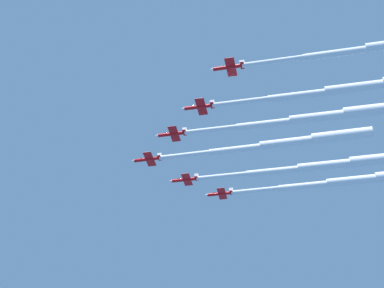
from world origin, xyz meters
TOP-DOWN VIEW (x-y plane):
  - jet_lead at (30.79, 6.65)m, footprint 77.27×8.68m
  - jet_port_inner at (41.20, -3.77)m, footprint 76.55×9.40m
  - jet_starboard_inner at (41.72, 19.51)m, footprint 79.25×10.06m
  - jet_port_mid at (52.73, -14.81)m, footprint 77.50×9.15m
  - jet_starboard_mid at (50.02, 31.30)m, footprint 77.14×9.76m

SIDE VIEW (x-z plane):
  - jet_port_mid at x=52.73m, z-range 203.80..207.79m
  - jet_starboard_inner at x=41.72m, z-range 204.52..208.58m
  - jet_port_inner at x=41.20m, z-range 204.80..208.74m
  - jet_lead at x=30.79m, z-range 205.51..209.43m
  - jet_starboard_mid at x=50.02m, z-range 205.89..209.93m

